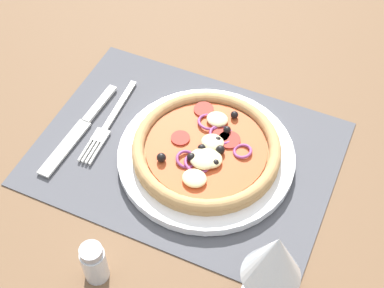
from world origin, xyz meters
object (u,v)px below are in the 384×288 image
fork (107,125)px  knife (79,130)px  pepper_shaker (94,263)px  plate (207,154)px  wine_glass (274,260)px  pizza (208,147)px

fork → knife: size_ratio=0.90×
fork → knife: bearing=-56.2°
knife → pepper_shaker: (-14.66, 19.84, 2.60)cm
plate → wine_glass: (-15.36, 17.27, 9.00)cm
wine_glass → pizza: bearing=-48.3°
plate → knife: 20.56cm
fork → knife: (3.50, 2.66, 0.03)cm
pizza → pepper_shaker: size_ratio=3.27×
plate → fork: plate is taller
pizza → wine_glass: 24.11cm
knife → fork: bearing=129.4°
pizza → knife: size_ratio=1.09×
wine_glass → pepper_shaker: size_ratio=2.22×
plate → knife: bearing=9.5°
pizza → wine_glass: (-15.32, 17.18, 7.17)cm
wine_glass → pepper_shaker: bearing=15.9°
fork → pepper_shaker: pepper_shaker is taller
fork → wine_glass: wine_glass is taller
pizza → pepper_shaker: bearing=76.3°
wine_glass → pepper_shaker: 22.86cm
plate → fork: (16.77, 0.75, -0.50)cm
plate → pepper_shaker: (5.61, 23.25, 2.14)cm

